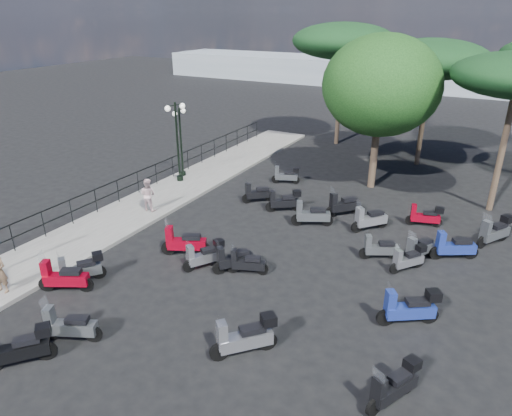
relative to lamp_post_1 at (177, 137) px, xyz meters
The scene contains 33 objects.
ground 9.54m from the lamp_post_1, 39.72° to the right, with size 120.00×120.00×0.00m, color black.
sidewalk 3.82m from the lamp_post_1, 78.60° to the right, with size 3.00×30.00×0.15m, color slate.
railing 3.56m from the lamp_post_1, 103.12° to the right, with size 0.04×26.04×1.10m.
lamp_post_1 is the anchor object (origin of this frame).
lamp_post_2 0.88m from the lamp_post_1, 115.91° to the left, with size 0.35×1.09×3.70m.
pedestrian_far 4.32m from the lamp_post_1, 72.91° to the right, with size 0.73×0.57×1.51m, color beige.
scooter_1 10.65m from the lamp_post_1, 73.66° to the right, with size 1.65×0.99×1.43m.
scooter_2 10.05m from the lamp_post_1, 72.29° to the right, with size 1.13×1.40×1.31m.
scooter_3 9.23m from the lamp_post_1, 47.18° to the right, with size 1.01×1.44×1.29m.
scooter_4 5.32m from the lamp_post_1, ahead, with size 1.27×1.13×1.28m.
scooter_5 6.01m from the lamp_post_1, 27.86° to the left, with size 1.44×0.74×1.20m.
scooter_6 13.92m from the lamp_post_1, 69.91° to the right, with size 1.30×1.46×1.42m.
scooter_7 12.88m from the lamp_post_1, 66.51° to the right, with size 1.61×0.92×1.38m.
scooter_8 8.17m from the lamp_post_1, 51.50° to the right, with size 1.72×1.00×1.48m.
scooter_9 8.53m from the lamp_post_1, 10.85° to the right, with size 1.66×0.98×1.43m.
scooter_10 6.81m from the lamp_post_1, ahead, with size 1.44×1.09×1.32m.
scooter_12 13.89m from the lamp_post_1, 45.60° to the right, with size 1.42×1.49×1.49m.
scooter_13 10.09m from the lamp_post_1, 39.31° to the right, with size 1.41×0.72×1.18m.
scooter_14 9.75m from the lamp_post_1, 41.42° to the right, with size 1.12×1.33×1.31m.
scooter_15 10.66m from the lamp_post_1, ahead, with size 1.24×1.42×1.41m.
scooter_16 9.22m from the lamp_post_1, ahead, with size 1.30×1.41×1.44m.
scooter_19 13.13m from the lamp_post_1, 14.89° to the right, with size 1.03×1.26×1.18m.
scooter_20 13.12m from the lamp_post_1, 10.55° to the right, with size 0.93×1.50×1.31m.
scooter_21 12.59m from the lamp_post_1, ahead, with size 1.49×0.66×1.21m.
scooter_23 16.67m from the lamp_post_1, 35.47° to the right, with size 0.94×1.54×1.33m.
scooter_24 14.79m from the lamp_post_1, 25.94° to the right, with size 1.64×1.18×1.48m.
scooter_25 12.00m from the lamp_post_1, 14.67° to the right, with size 1.42×0.86×1.23m.
scooter_26 14.07m from the lamp_post_1, ahead, with size 1.62×1.03×1.43m.
scooter_27 15.21m from the lamp_post_1, ahead, with size 1.13×1.61×1.44m.
broadleaf_tree 10.42m from the lamp_post_1, 25.37° to the left, with size 5.69×5.69×7.60m.
pine_0 14.50m from the lamp_post_1, 41.89° to the left, with size 6.23×6.23×7.14m.
pine_2 13.09m from the lamp_post_1, 67.81° to the left, with size 6.55×6.55×7.84m.
distant_hills 39.77m from the lamp_post_1, 79.74° to the left, with size 70.00×8.00×3.00m, color gray.
Camera 1 is at (7.43, -12.29, 8.51)m, focal length 32.00 mm.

